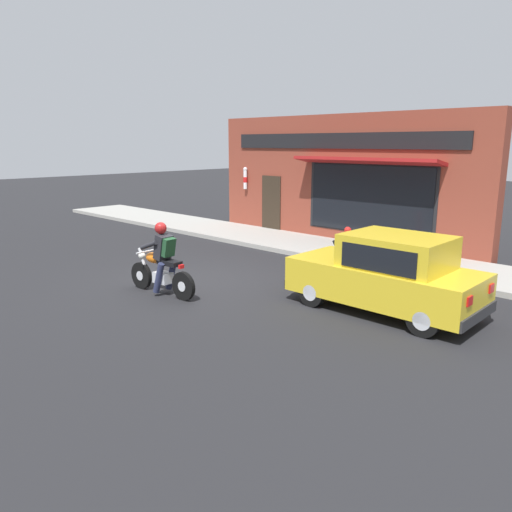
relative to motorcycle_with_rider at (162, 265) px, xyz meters
The scene contains 6 objects.
ground_plane 1.26m from the motorcycle_with_rider, 13.38° to the left, with size 80.00×80.00×0.00m, color black.
sidewalk_curb 7.06m from the motorcycle_with_rider, 27.48° to the left, with size 2.60×22.00×0.14m, color #9E9B93.
storefront_building 7.93m from the motorcycle_with_rider, ahead, with size 1.25×10.27×4.20m.
motorcycle_with_rider is the anchor object (origin of this frame).
car_hatchback 4.79m from the motorcycle_with_rider, 60.30° to the right, with size 1.67×3.79×1.57m.
fire_hydrant 5.50m from the motorcycle_with_rider, 13.09° to the right, with size 0.36×0.24×0.88m.
Camera 1 is at (-7.25, -9.11, 3.28)m, focal length 35.00 mm.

